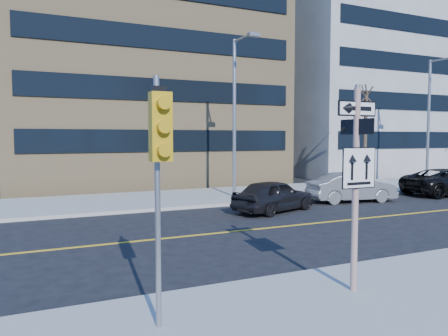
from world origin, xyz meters
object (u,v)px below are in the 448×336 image
parked_car_b (351,188)px  sign_pole (356,176)px  streetlight_a (236,107)px  parked_car_a (274,196)px  street_tree_west (366,99)px  traffic_signal (160,148)px  streetlight_b (432,113)px

parked_car_b → sign_pole: bearing=149.1°
parked_car_b → streetlight_a: (-4.86, 3.06, 4.04)m
parked_car_a → streetlight_a: (0.15, 3.91, 4.06)m
sign_pole → street_tree_west: 19.22m
parked_car_a → streetlight_a: bearing=-22.0°
traffic_signal → street_tree_west: street_tree_west is taller
sign_pole → streetlight_a: (4.00, 13.27, 2.32)m
sign_pole → traffic_signal: (-4.00, -0.15, 0.59)m
streetlight_b → street_tree_west: (-5.00, 0.54, 0.77)m
parked_car_b → streetlight_b: (9.14, 3.06, 4.04)m
streetlight_b → parked_car_b: bearing=-161.5°
parked_car_b → street_tree_west: bearing=-39.0°
streetlight_a → parked_car_a: bearing=-92.2°
parked_car_b → streetlight_b: 10.45m
parked_car_b → parked_car_a: bearing=109.7°
parked_car_a → street_tree_west: size_ratio=0.65×
traffic_signal → street_tree_west: bearing=39.4°
street_tree_west → streetlight_a: bearing=-176.5°
traffic_signal → street_tree_west: (17.00, 13.96, 2.50)m
sign_pole → traffic_signal: sign_pole is taller
streetlight_b → sign_pole: bearing=-143.6°
parked_car_b → street_tree_west: size_ratio=0.69×
sign_pole → street_tree_west: size_ratio=0.64×
streetlight_a → streetlight_b: size_ratio=1.00×
traffic_signal → parked_car_b: bearing=38.9°
parked_car_b → streetlight_a: size_ratio=0.54×
traffic_signal → streetlight_a: 15.72m
sign_pole → street_tree_west: (13.00, 13.81, 3.09)m
sign_pole → parked_car_a: size_ratio=0.99×
traffic_signal → parked_car_a: size_ratio=0.97×
streetlight_a → streetlight_b: bearing=0.0°
parked_car_b → streetlight_b: streetlight_b is taller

